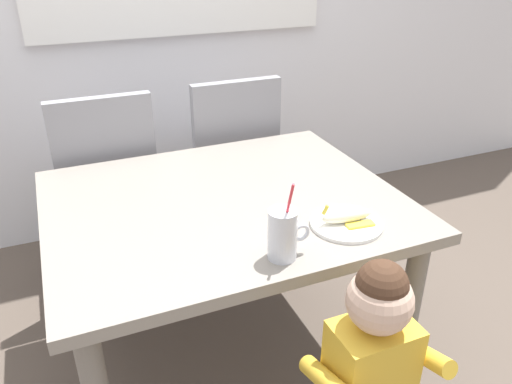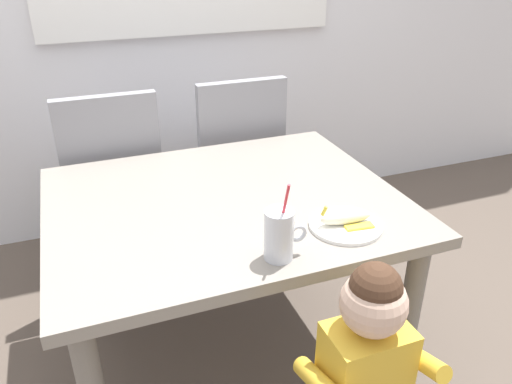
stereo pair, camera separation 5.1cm
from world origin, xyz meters
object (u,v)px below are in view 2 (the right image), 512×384
(toddler_standing, at_px, (366,363))
(milk_cup, at_px, (279,237))
(dining_table, at_px, (226,223))
(dining_chair_left, at_px, (113,178))
(snack_plate, at_px, (345,225))
(dining_chair_right, at_px, (235,158))
(peeled_banana, at_px, (347,218))

(toddler_standing, bearing_deg, milk_cup, 115.53)
(dining_table, relative_size, dining_chair_left, 1.25)
(dining_chair_left, xyz_separation_m, snack_plate, (0.62, -1.01, 0.18))
(dining_chair_right, bearing_deg, milk_cup, 77.72)
(dining_chair_right, relative_size, milk_cup, 3.86)
(peeled_banana, bearing_deg, milk_cup, -162.99)
(dining_chair_right, xyz_separation_m, milk_cup, (-0.24, -1.10, 0.24))
(milk_cup, distance_m, peeled_banana, 0.28)
(dining_chair_right, xyz_separation_m, snack_plate, (0.02, -1.03, 0.18))
(toddler_standing, height_order, peeled_banana, toddler_standing)
(dining_table, height_order, toddler_standing, toddler_standing)
(milk_cup, bearing_deg, dining_table, 95.04)
(dining_table, xyz_separation_m, milk_cup, (0.03, -0.39, 0.16))
(snack_plate, relative_size, peeled_banana, 1.32)
(dining_table, distance_m, milk_cup, 0.43)
(dining_table, relative_size, milk_cup, 4.83)
(dining_chair_right, bearing_deg, dining_chair_left, 1.86)
(dining_chair_left, relative_size, milk_cup, 3.86)
(dining_table, bearing_deg, peeled_banana, -46.22)
(dining_chair_left, height_order, milk_cup, milk_cup)
(milk_cup, bearing_deg, dining_chair_left, 108.25)
(toddler_standing, relative_size, milk_cup, 3.37)
(milk_cup, height_order, snack_plate, milk_cup)
(peeled_banana, bearing_deg, dining_chair_right, 91.36)
(dining_chair_right, bearing_deg, toddler_standing, 85.60)
(dining_chair_left, height_order, dining_chair_right, same)
(dining_chair_left, relative_size, toddler_standing, 1.15)
(dining_table, xyz_separation_m, toddler_standing, (0.17, -0.67, -0.09))
(toddler_standing, relative_size, snack_plate, 3.64)
(milk_cup, height_order, peeled_banana, milk_cup)
(snack_plate, height_order, peeled_banana, peeled_banana)
(toddler_standing, relative_size, peeled_banana, 4.82)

